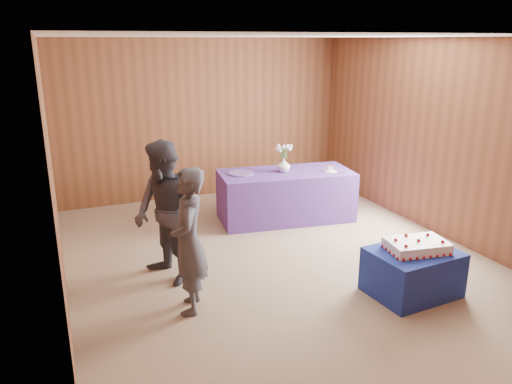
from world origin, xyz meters
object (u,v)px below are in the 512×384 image
sheet_cake (417,246)px  guest_right (165,213)px  vase (284,165)px  serving_table (286,195)px  cake_table (412,272)px  guest_left (189,241)px

sheet_cake → guest_right: guest_right is taller
vase → serving_table: bearing=-38.5°
cake_table → vase: vase is taller
guest_right → sheet_cake: bearing=42.7°
sheet_cake → vase: bearing=104.8°
cake_table → vase: bearing=91.4°
serving_table → guest_right: size_ratio=1.23×
cake_table → sheet_cake: bearing=-4.4°
cake_table → guest_right: (-2.38, 1.34, 0.56)m
vase → sheet_cake: bearing=-84.0°
cake_table → vase: size_ratio=4.39×
serving_table → sheet_cake: 2.69m
serving_table → vase: 0.48m
cake_table → sheet_cake: size_ratio=1.27×
vase → guest_left: 2.93m
serving_table → cake_table: bearing=-77.1°
cake_table → guest_right: bearing=146.5°
cake_table → serving_table: bearing=90.8°
sheet_cake → guest_left: 2.42m
sheet_cake → guest_left: size_ratio=0.47×
vase → guest_right: 2.52m
cake_table → guest_left: size_ratio=0.60×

